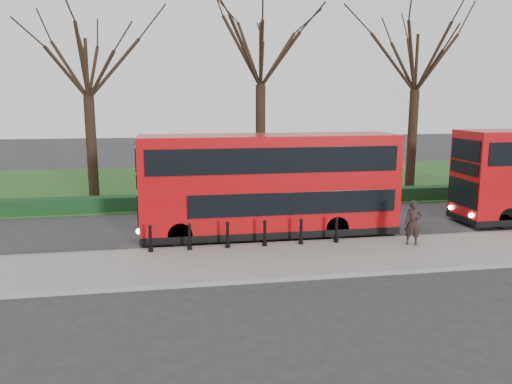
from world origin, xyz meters
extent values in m
plane|color=#28282B|center=(0.00, 0.00, 0.00)|extent=(120.00, 120.00, 0.00)
cube|color=gray|center=(0.00, -3.00, 0.07)|extent=(60.00, 4.00, 0.15)
cube|color=slate|center=(0.00, -1.00, 0.07)|extent=(60.00, 0.25, 0.16)
cube|color=#1A4818|center=(0.00, 15.00, 0.03)|extent=(60.00, 18.00, 0.06)
cube|color=black|center=(0.00, 6.80, 0.40)|extent=(60.00, 0.90, 0.80)
cube|color=yellow|center=(0.00, -0.70, 0.01)|extent=(60.00, 0.10, 0.01)
cube|color=yellow|center=(0.00, -0.50, 0.01)|extent=(60.00, 0.10, 0.01)
cylinder|color=black|center=(-8.00, 10.00, 3.03)|extent=(0.60, 0.60, 6.07)
cylinder|color=black|center=(2.00, 10.00, 3.38)|extent=(0.60, 0.60, 6.77)
cylinder|color=black|center=(12.00, 10.00, 3.24)|extent=(0.60, 0.60, 6.49)
cylinder|color=black|center=(-4.35, -1.35, 0.65)|extent=(0.15, 0.15, 1.00)
cylinder|color=black|center=(-2.86, -1.35, 0.65)|extent=(0.15, 0.15, 1.00)
cylinder|color=black|center=(-1.37, -1.35, 0.65)|extent=(0.15, 0.15, 1.00)
cylinder|color=black|center=(0.12, -1.35, 0.65)|extent=(0.15, 0.15, 1.00)
cylinder|color=black|center=(1.60, -1.35, 0.65)|extent=(0.15, 0.15, 1.00)
cylinder|color=black|center=(3.09, -1.35, 0.65)|extent=(0.15, 0.15, 1.00)
cube|color=#A9090D|center=(0.72, 0.72, 2.39)|extent=(11.06, 2.51, 4.07)
cube|color=black|center=(0.72, 0.72, 0.30)|extent=(11.08, 2.53, 0.30)
cube|color=black|center=(1.52, -0.55, 1.66)|extent=(8.84, 0.04, 0.95)
cube|color=black|center=(0.72, -0.55, 3.47)|extent=(10.45, 0.04, 1.06)
cube|color=black|center=(-4.83, 0.72, 2.71)|extent=(0.06, 2.21, 0.55)
cylinder|color=black|center=(-3.20, -0.38, 0.50)|extent=(1.01, 0.30, 1.01)
cylinder|color=black|center=(-3.20, 1.83, 0.50)|extent=(1.01, 0.30, 1.01)
cylinder|color=black|center=(3.43, -0.38, 0.50)|extent=(1.01, 0.30, 1.01)
cylinder|color=black|center=(3.43, 1.83, 0.50)|extent=(1.01, 0.30, 1.01)
cube|color=black|center=(10.10, 1.01, 2.74)|extent=(0.06, 2.23, 0.56)
cylinder|color=black|center=(11.74, -0.11, 0.51)|extent=(1.01, 0.30, 1.01)
cylinder|color=black|center=(11.74, 2.12, 0.51)|extent=(1.01, 0.30, 1.01)
imported|color=black|center=(6.00, -2.19, 1.06)|extent=(0.78, 0.66, 1.81)
camera|label=1|loc=(-3.50, -20.20, 5.92)|focal=35.00mm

